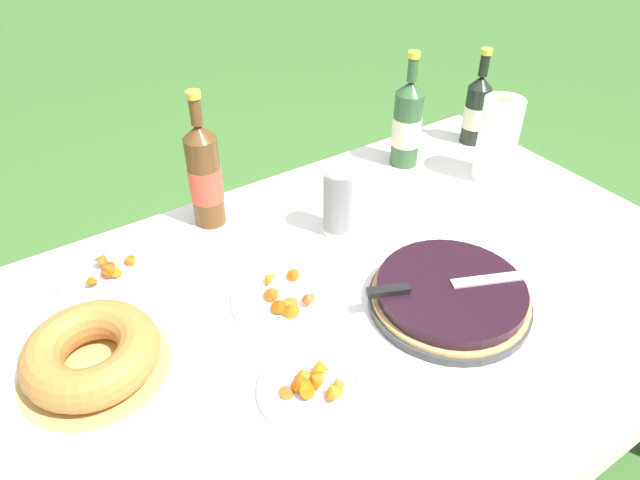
# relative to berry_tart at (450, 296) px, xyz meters

# --- Properties ---
(ground_plane) EXTENTS (16.00, 16.00, 0.00)m
(ground_plane) POSITION_rel_berry_tart_xyz_m (-0.15, 0.13, -0.70)
(ground_plane) COLOR #3D6B2D
(garden_table) EXTENTS (1.68, 1.07, 0.67)m
(garden_table) POSITION_rel_berry_tart_xyz_m (-0.15, 0.13, -0.09)
(garden_table) COLOR brown
(garden_table) RESTS_ON ground_plane
(tablecloth) EXTENTS (1.69, 1.08, 0.10)m
(tablecloth) POSITION_rel_berry_tart_xyz_m (-0.15, 0.13, -0.04)
(tablecloth) COLOR white
(tablecloth) RESTS_ON garden_table
(berry_tart) EXTENTS (0.35, 0.35, 0.06)m
(berry_tart) POSITION_rel_berry_tart_xyz_m (0.00, 0.00, 0.00)
(berry_tart) COLOR #38383D
(berry_tart) RESTS_ON tablecloth
(serving_knife) EXTENTS (0.35, 0.17, 0.01)m
(serving_knife) POSITION_rel_berry_tart_xyz_m (-0.03, 0.01, 0.04)
(serving_knife) COLOR silver
(serving_knife) RESTS_ON berry_tart
(bundt_cake) EXTENTS (0.29, 0.29, 0.09)m
(bundt_cake) POSITION_rel_berry_tart_xyz_m (-0.69, 0.25, 0.01)
(bundt_cake) COLOR tan
(bundt_cake) RESTS_ON tablecloth
(cup_stack) EXTENTS (0.07, 0.07, 0.19)m
(cup_stack) POSITION_rel_berry_tart_xyz_m (-0.05, 0.35, 0.07)
(cup_stack) COLOR white
(cup_stack) RESTS_ON tablecloth
(cider_bottle_green) EXTENTS (0.08, 0.08, 0.34)m
(cider_bottle_green) POSITION_rel_berry_tart_xyz_m (0.32, 0.53, 0.10)
(cider_bottle_green) COLOR #2D562D
(cider_bottle_green) RESTS_ON tablecloth
(cider_bottle_amber) EXTENTS (0.08, 0.08, 0.36)m
(cider_bottle_amber) POSITION_rel_berry_tart_xyz_m (-0.30, 0.57, 0.11)
(cider_bottle_amber) COLOR brown
(cider_bottle_amber) RESTS_ON tablecloth
(juice_bottle_red) EXTENTS (0.07, 0.07, 0.30)m
(juice_bottle_red) POSITION_rel_berry_tart_xyz_m (0.59, 0.51, 0.08)
(juice_bottle_red) COLOR black
(juice_bottle_red) RESTS_ON tablecloth
(snack_plate_near) EXTENTS (0.24, 0.24, 0.05)m
(snack_plate_near) POSITION_rel_berry_tart_xyz_m (-0.29, 0.21, -0.02)
(snack_plate_near) COLOR white
(snack_plate_near) RESTS_ON tablecloth
(snack_plate_left) EXTENTS (0.21, 0.21, 0.06)m
(snack_plate_left) POSITION_rel_berry_tart_xyz_m (-0.59, 0.52, -0.02)
(snack_plate_left) COLOR white
(snack_plate_left) RESTS_ON tablecloth
(snack_plate_far) EXTENTS (0.20, 0.20, 0.06)m
(snack_plate_far) POSITION_rel_berry_tart_xyz_m (-0.37, -0.02, -0.01)
(snack_plate_far) COLOR white
(snack_plate_far) RESTS_ON tablecloth
(paper_towel_roll) EXTENTS (0.11, 0.11, 0.24)m
(paper_towel_roll) POSITION_rel_berry_tart_xyz_m (0.47, 0.33, 0.09)
(paper_towel_roll) COLOR white
(paper_towel_roll) RESTS_ON tablecloth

